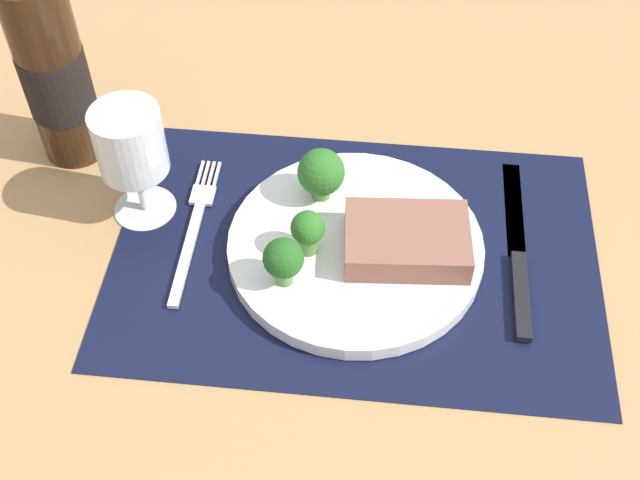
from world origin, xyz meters
TOP-DOWN VIEW (x-y plane):
  - ground_plane at (0.00, 0.00)cm, footprint 140.00×110.00cm
  - placemat at (0.00, 0.00)cm, footprint 47.25×32.04cm
  - plate at (0.00, 0.00)cm, footprint 24.79×24.79cm
  - steak at (4.83, -0.55)cm, footprint 12.24×9.01cm
  - broccoli_back_left at (-6.20, -5.35)cm, footprint 3.78×3.78cm
  - broccoli_near_fork at (-3.94, 5.82)cm, footprint 4.72×4.72cm
  - broccoli_front_edge at (-4.43, -1.43)cm, footprint 3.27×3.27cm
  - fork at (-16.26, 1.42)cm, footprint 2.40×19.20cm
  - knife at (15.79, 0.53)cm, footprint 1.80×23.00cm
  - wine_bottle at (-31.57, 11.95)cm, footprint 6.82×6.82cm
  - wine_glass at (-21.89, 3.80)cm, footprint 6.75×6.75cm

SIDE VIEW (x-z plane):
  - ground_plane at x=0.00cm, z-range -3.00..0.00cm
  - placemat at x=0.00cm, z-range 0.00..0.30cm
  - fork at x=-16.26cm, z-range 0.30..0.80cm
  - knife at x=15.79cm, z-range 0.20..1.00cm
  - plate at x=0.00cm, z-range 0.30..1.90cm
  - steak at x=4.83cm, z-range 1.90..4.80cm
  - broccoli_front_edge at x=-4.43cm, z-range 2.33..7.14cm
  - broccoli_back_left at x=-6.20cm, z-range 2.41..7.59cm
  - broccoli_near_fork at x=-3.94cm, z-range 2.25..7.90cm
  - wine_glass at x=-21.89cm, z-range 2.14..14.96cm
  - wine_bottle at x=-31.57cm, z-range -3.87..25.14cm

